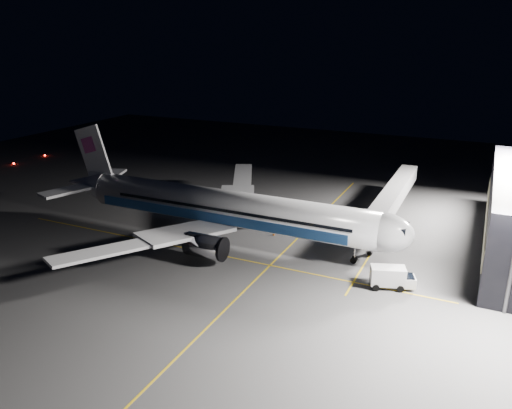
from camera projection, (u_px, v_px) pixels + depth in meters
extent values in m
plane|color=#4C4C4F|center=(228.00, 239.00, 79.74)|extent=(200.00, 200.00, 0.00)
cube|color=gold|center=(286.00, 250.00, 75.72)|extent=(0.25, 80.00, 0.01)
cube|color=gold|center=(209.00, 253.00, 74.59)|extent=(70.00, 0.25, 0.01)
cube|color=gold|center=(379.00, 240.00, 79.47)|extent=(0.25, 40.00, 0.01)
cylinder|color=silver|center=(227.00, 208.00, 78.04)|extent=(48.00, 5.60, 5.60)
ellipsoid|color=silver|center=(381.00, 232.00, 68.39)|extent=(8.96, 5.60, 5.60)
cube|color=black|center=(399.00, 228.00, 67.14)|extent=(2.20, 3.40, 0.90)
cone|color=silver|center=(87.00, 184.00, 89.40)|extent=(9.00, 5.49, 5.49)
cube|color=navy|center=(230.00, 207.00, 81.11)|extent=(42.24, 0.25, 1.50)
cube|color=navy|center=(213.00, 218.00, 76.34)|extent=(42.24, 0.25, 1.50)
cube|color=silver|center=(237.00, 201.00, 86.41)|extent=(11.36, 15.23, 1.53)
cube|color=silver|center=(186.00, 232.00, 72.70)|extent=(11.36, 15.23, 1.53)
cube|color=silver|center=(243.00, 175.00, 98.86)|extent=(8.57, 13.22, 1.31)
cube|color=silver|center=(100.00, 252.00, 63.71)|extent=(8.57, 13.22, 1.31)
cube|color=silver|center=(109.00, 176.00, 93.56)|extent=(6.20, 9.67, 0.45)
cube|color=silver|center=(67.00, 191.00, 84.64)|extent=(6.20, 9.67, 0.45)
cube|color=white|center=(94.00, 153.00, 86.57)|extent=(7.53, 0.40, 10.28)
cube|color=#D348A5|center=(89.00, 145.00, 86.44)|extent=(3.22, 0.55, 3.22)
cylinder|color=#B7B7BF|center=(258.00, 208.00, 86.15)|extent=(5.60, 3.40, 3.40)
cylinder|color=#B7B7BF|center=(205.00, 246.00, 70.72)|extent=(5.60, 3.40, 3.40)
cylinder|color=#9999A0|center=(354.00, 254.00, 71.10)|extent=(0.26, 0.26, 2.50)
cylinder|color=black|center=(354.00, 260.00, 71.35)|extent=(0.90, 0.70, 0.90)
cylinder|color=#9999A0|center=(224.00, 220.00, 84.23)|extent=(0.26, 0.26, 2.50)
cylinder|color=#9999A0|center=(197.00, 238.00, 76.86)|extent=(0.26, 0.26, 2.50)
cylinder|color=black|center=(224.00, 224.00, 84.46)|extent=(1.10, 1.60, 1.10)
cylinder|color=black|center=(198.00, 242.00, 77.08)|extent=(1.10, 1.60, 1.10)
cube|color=brown|center=(487.00, 216.00, 75.28)|extent=(0.15, 36.00, 3.00)
cube|color=#B2B2B7|center=(393.00, 195.00, 86.60)|extent=(3.00, 33.90, 2.80)
cube|color=#B2B2B7|center=(373.00, 225.00, 73.02)|extent=(3.60, 3.20, 3.40)
cylinder|color=#9999A0|center=(372.00, 244.00, 74.00)|extent=(0.70, 0.70, 3.10)
cylinder|color=black|center=(370.00, 253.00, 73.61)|extent=(0.70, 0.30, 0.70)
cylinder|color=black|center=(372.00, 249.00, 75.16)|extent=(0.70, 0.30, 0.70)
sphere|color=#FF140A|center=(14.00, 164.00, 125.76)|extent=(0.44, 0.44, 0.44)
sphere|color=#FF140A|center=(45.00, 155.00, 134.33)|extent=(0.44, 0.44, 0.44)
cube|color=white|center=(388.00, 276.00, 63.88)|extent=(4.80, 3.47, 2.38)
cube|color=white|center=(408.00, 281.00, 63.84)|extent=(2.31, 2.51, 1.30)
cube|color=black|center=(408.00, 277.00, 63.66)|extent=(1.83, 2.17, 0.54)
cylinder|color=black|center=(398.00, 281.00, 65.21)|extent=(0.91, 0.54, 0.87)
cylinder|color=black|center=(400.00, 289.00, 63.06)|extent=(0.91, 0.54, 0.87)
cylinder|color=black|center=(374.00, 280.00, 65.50)|extent=(0.91, 0.54, 0.87)
cylinder|color=black|center=(376.00, 288.00, 63.36)|extent=(0.91, 0.54, 0.87)
cube|color=black|center=(248.00, 195.00, 99.14)|extent=(2.65, 1.82, 1.15)
cube|color=black|center=(248.00, 191.00, 98.91)|extent=(1.15, 1.15, 0.63)
sphere|color=#FFF2CC|center=(244.00, 196.00, 98.58)|extent=(0.27, 0.27, 0.27)
sphere|color=#FFF2CC|center=(249.00, 196.00, 98.25)|extent=(0.27, 0.27, 0.27)
cylinder|color=black|center=(254.00, 196.00, 99.80)|extent=(0.65, 0.29, 0.63)
cylinder|color=black|center=(251.00, 199.00, 98.21)|extent=(0.65, 0.29, 0.63)
cylinder|color=black|center=(245.00, 195.00, 100.38)|extent=(0.65, 0.29, 0.63)
cylinder|color=black|center=(242.00, 198.00, 98.79)|extent=(0.65, 0.29, 0.63)
cone|color=orange|center=(274.00, 233.00, 81.18)|extent=(0.42, 0.42, 0.64)
cone|color=orange|center=(251.00, 215.00, 89.52)|extent=(0.38, 0.38, 0.57)
cone|color=orange|center=(226.00, 225.00, 84.86)|extent=(0.39, 0.39, 0.59)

